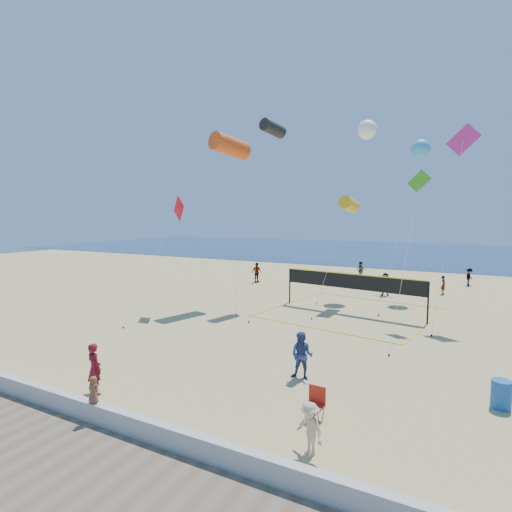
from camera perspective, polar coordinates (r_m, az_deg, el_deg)
The scene contains 24 objects.
ground at distance 14.76m, azimuth -7.26°, elevation -19.19°, with size 120.00×120.00×0.00m, color tan.
ocean at distance 73.60m, azimuth 21.63°, elevation 0.50°, with size 140.00×50.00×0.03m, color #10274F.
seawall at distance 12.56m, azimuth -15.81°, elevation -22.57°, with size 32.00×0.30×0.60m, color #BABAB5.
boardwalk at distance 11.56m, azimuth -23.46°, elevation -27.19°, with size 32.00×3.60×0.03m, color brown.
woman at distance 15.49m, azimuth -22.08°, elevation -14.70°, with size 0.67×0.44×1.82m, color maroon.
toddler at distance 13.56m, azimuth -22.20°, elevation -17.25°, with size 0.40×0.26×0.83m, color brown.
bystander_a at distance 15.76m, azimuth 6.57°, elevation -13.96°, with size 0.88×0.69×1.82m, color navy.
bystander_b at distance 11.39m, azimuth 7.69°, elevation -23.25°, with size 0.91×0.52×1.40m, color #CFAB8A.
far_person_0 at distance 37.37m, azimuth 0.08°, elevation -2.37°, with size 1.10×0.46×1.88m, color gray.
far_person_1 at distance 32.83m, azimuth 17.97°, elevation -3.86°, with size 1.66×0.53×1.79m, color gray.
far_person_2 at distance 35.10m, azimuth 25.20°, elevation -3.77°, with size 0.54×0.36×1.49m, color gray.
far_person_3 at distance 40.72m, azimuth 14.74°, elevation -2.01°, with size 0.83×0.65×1.72m, color gray.
far_person_4 at distance 40.44m, azimuth 28.18°, elevation -2.67°, with size 1.00×0.58×1.55m, color gray.
camp_chair at distance 13.10m, azimuth 8.51°, elevation -19.83°, with size 0.59×0.71×1.13m.
trash_barrel at distance 15.82m, azimuth 31.62°, elevation -16.46°, with size 0.61×0.61×0.92m, color #1850A1.
volleyball_net at distance 26.36m, azimuth 13.50°, elevation -4.16°, with size 10.84×10.71×2.54m.
kite_0 at distance 28.74m, azimuth -3.75°, elevation 15.40°, with size 3.31×4.72×11.88m.
kite_1 at distance 29.09m, azimuth 2.42°, elevation 17.72°, with size 1.94×6.92×12.84m.
kite_2 at distance 28.47m, azimuth 13.15°, elevation 7.20°, with size 1.31×6.23×7.61m.
kite_3 at distance 26.17m, azimuth -11.26°, elevation 6.02°, with size 1.52×5.36×7.56m.
kite_4 at distance 24.51m, azimuth 22.03°, elevation 8.38°, with size 1.32×7.14×8.88m.
kite_5 at distance 26.78m, azimuth 27.36°, elevation 13.53°, with size 1.93×4.83×11.57m.
kite_6 at distance 33.90m, azimuth 15.59°, elevation 16.98°, with size 2.86×6.86×13.69m.
kite_7 at distance 33.78m, azimuth 22.47°, elevation 13.98°, with size 2.11×8.99×12.00m.
Camera 1 is at (7.75, -10.93, 6.21)m, focal length 28.00 mm.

